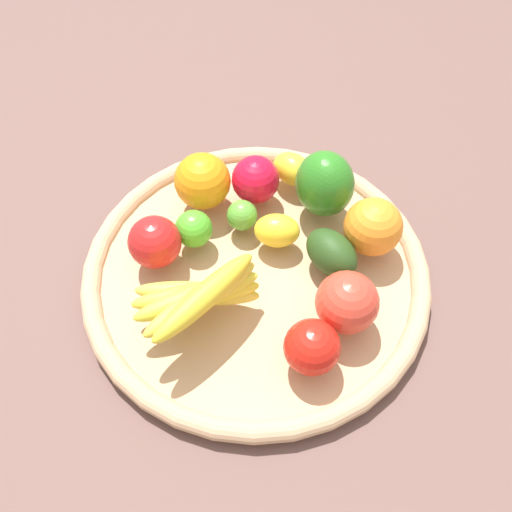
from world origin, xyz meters
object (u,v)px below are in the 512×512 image
apple_0 (155,242)px  lime_1 (194,229)px  orange_0 (202,181)px  bell_pepper (325,184)px  lime_0 (242,215)px  orange_1 (373,227)px  apple_3 (255,180)px  apple_1 (347,302)px  lemon_0 (277,231)px  avocado (331,253)px  lemon_1 (292,169)px  apple_2 (312,347)px  banana_bunch (199,296)px

apple_0 → lime_1: (0.01, -0.06, -0.01)m
orange_0 → bell_pepper: bearing=-116.4°
apple_0 → lime_1: bearing=-80.1°
lime_0 → orange_1: bearing=-123.1°
apple_3 → apple_0: size_ratio=0.98×
orange_1 → apple_1: (-0.09, 0.09, -0.00)m
apple_3 → lime_1: 0.12m
orange_1 → lemon_0: orange_1 is taller
orange_1 → lemon_0: bearing=65.2°
bell_pepper → avocado: bell_pepper is taller
orange_0 → lemon_1: bearing=-94.3°
bell_pepper → lime_1: 0.19m
bell_pepper → lime_0: 0.12m
avocado → lime_0: size_ratio=1.85×
bell_pepper → lime_1: (0.01, 0.19, -0.02)m
apple_2 → avocado: (0.12, -0.08, -0.01)m
orange_0 → avocado: (-0.17, -0.12, -0.01)m
apple_3 → orange_1: 0.18m
lemon_0 → lime_0: 0.06m
lime_1 → lime_0: bearing=-88.9°
apple_3 → lime_1: (-0.05, 0.11, -0.01)m
lemon_0 → avocado: bearing=-141.6°
lime_1 → lemon_1: 0.18m
lemon_0 → lime_1: 0.11m
lime_0 → lime_1: size_ratio=0.84×
bell_pepper → lime_0: bell_pepper is taller
avocado → orange_1: bearing=-81.0°
orange_0 → apple_0: 0.12m
apple_0 → lemon_1: 0.24m
avocado → lemon_0: bearing=38.4°
bell_pepper → avocado: (-0.10, 0.03, -0.02)m
apple_0 → bell_pepper: bearing=-90.1°
banana_bunch → lemon_0: (0.07, -0.13, -0.02)m
bell_pepper → orange_0: bearing=47.6°
avocado → apple_1: apple_1 is taller
lemon_1 → orange_0: bearing=85.7°
apple_2 → orange_1: (0.13, -0.15, 0.01)m
banana_bunch → bell_pepper: size_ratio=1.66×
bell_pepper → lemon_0: size_ratio=1.58×
apple_0 → lime_1: size_ratio=1.37×
lemon_0 → lime_0: size_ratio=1.45×
apple_0 → apple_1: size_ratio=0.91×
orange_1 → apple_1: size_ratio=1.01×
apple_2 → apple_3: 0.27m
bell_pepper → orange_1: size_ratio=1.25×
banana_bunch → lemon_1: bearing=-49.7°
lemon_1 → orange_1: bearing=-162.2°
lime_1 → avocado: bearing=-124.4°
lemon_0 → orange_1: bearing=-114.8°
apple_2 → orange_1: 0.20m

